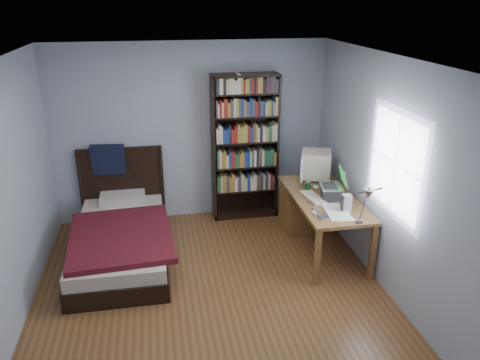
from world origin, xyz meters
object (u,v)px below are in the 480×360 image
(crt_monitor, at_px, (315,165))
(desk_lamp, at_px, (367,197))
(soda_can, at_px, (308,187))
(bed, at_px, (121,235))
(bookshelf, at_px, (245,148))
(desk, at_px, (311,205))
(keyboard, at_px, (313,197))
(laptop, at_px, (332,190))
(speaker, at_px, (347,203))

(crt_monitor, relative_size, desk_lamp, 0.83)
(soda_can, bearing_deg, bed, 176.26)
(crt_monitor, distance_m, soda_can, 0.37)
(soda_can, relative_size, bookshelf, 0.06)
(desk, distance_m, bed, 2.51)
(bed, bearing_deg, soda_can, -3.74)
(keyboard, bearing_deg, bookshelf, 108.28)
(bookshelf, bearing_deg, soda_can, -57.28)
(keyboard, bearing_deg, crt_monitor, 61.33)
(desk, relative_size, soda_can, 13.30)
(crt_monitor, bearing_deg, bed, -177.48)
(laptop, height_order, bookshelf, bookshelf)
(crt_monitor, distance_m, desk_lamp, 1.61)
(desk, height_order, laptop, laptop)
(soda_can, distance_m, bed, 2.42)
(bed, bearing_deg, desk_lamp, -30.63)
(speaker, bearing_deg, laptop, 99.33)
(desk_lamp, relative_size, bookshelf, 0.29)
(desk, xyz_separation_m, keyboard, (-0.15, -0.47, 0.33))
(laptop, distance_m, bed, 2.67)
(desk, distance_m, crt_monitor, 0.56)
(desk, distance_m, laptop, 0.66)
(laptop, xyz_separation_m, desk_lamp, (-0.07, -1.06, 0.37))
(speaker, xyz_separation_m, bed, (-2.61, 0.80, -0.58))
(desk, relative_size, keyboard, 3.83)
(crt_monitor, xyz_separation_m, bookshelf, (-0.80, 0.70, 0.06))
(crt_monitor, relative_size, keyboard, 1.17)
(speaker, height_order, soda_can, speaker)
(keyboard, distance_m, soda_can, 0.24)
(desk, xyz_separation_m, crt_monitor, (0.03, 0.03, 0.56))
(keyboard, xyz_separation_m, bed, (-2.35, 0.39, -0.49))
(desk_lamp, height_order, soda_can, desk_lamp)
(soda_can, xyz_separation_m, bed, (-2.36, 0.15, -0.54))
(desk_lamp, relative_size, bed, 0.27)
(soda_can, relative_size, bed, 0.05)
(desk, xyz_separation_m, desk_lamp, (0.00, -1.56, 0.79))
(speaker, bearing_deg, desk, 101.28)
(keyboard, relative_size, bed, 0.19)
(bookshelf, bearing_deg, desk, -43.83)
(desk, relative_size, crt_monitor, 3.27)
(soda_can, bearing_deg, speaker, -68.66)
(crt_monitor, xyz_separation_m, speaker, (0.08, -0.91, -0.15))
(bed, bearing_deg, laptop, -9.25)
(soda_can, distance_m, bookshelf, 1.18)
(desk, bearing_deg, desk_lamp, -89.82)
(speaker, distance_m, bookshelf, 1.84)
(speaker, xyz_separation_m, soda_can, (-0.25, 0.64, -0.04))
(speaker, distance_m, bed, 2.79)
(crt_monitor, relative_size, speaker, 2.48)
(crt_monitor, bearing_deg, soda_can, -123.25)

